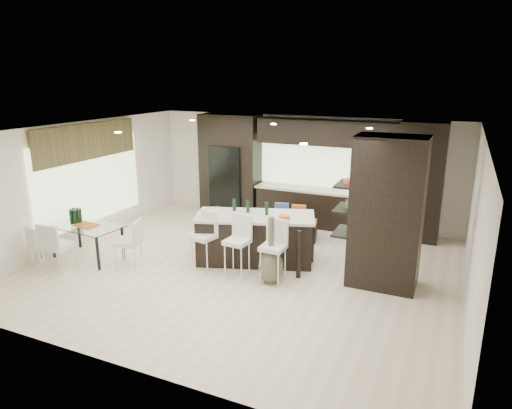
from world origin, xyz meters
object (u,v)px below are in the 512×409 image
at_px(kitchen_island, 255,238).
at_px(dining_table, 88,242).
at_px(stool_left, 204,247).
at_px(chair_near, 59,249).
at_px(chair_far, 43,248).
at_px(stool_mid, 237,252).
at_px(chair_end, 128,245).
at_px(stool_right, 273,259).
at_px(bench, 290,229).
at_px(floor_vase, 271,251).

height_order(kitchen_island, dining_table, kitchen_island).
xyz_separation_m(stool_left, chair_near, (-2.50, -1.21, -0.01)).
bearing_deg(chair_far, stool_mid, 34.30).
bearing_deg(chair_far, dining_table, 73.62).
relative_size(stool_mid, dining_table, 0.65).
bearing_deg(kitchen_island, stool_left, -150.60).
relative_size(stool_mid, chair_near, 1.03).
distance_m(dining_table, chair_end, 1.06).
xyz_separation_m(kitchen_island, chair_end, (-2.17, -1.28, -0.05)).
xyz_separation_m(stool_right, chair_near, (-3.94, -1.21, -0.01)).
bearing_deg(bench, chair_far, -149.45).
bearing_deg(dining_table, chair_end, 4.77).
bearing_deg(chair_near, stool_mid, 17.51).
bearing_deg(bench, chair_end, -141.81).
relative_size(stool_mid, chair_end, 1.07).
height_order(dining_table, chair_end, chair_end).
xyz_separation_m(stool_left, chair_end, (-1.44, -0.47, -0.02)).
xyz_separation_m(bench, dining_table, (-3.43, -2.79, 0.12)).
bearing_deg(chair_end, bench, -58.20).
distance_m(floor_vase, chair_end, 2.90).
distance_m(bench, dining_table, 4.42).
xyz_separation_m(dining_table, chair_end, (1.05, 0.00, 0.09)).
height_order(chair_near, chair_end, chair_near).
bearing_deg(floor_vase, chair_far, -165.04).
distance_m(kitchen_island, chair_end, 2.52).
bearing_deg(chair_far, stool_right, 31.54).
height_order(floor_vase, chair_near, floor_vase).
bearing_deg(chair_end, chair_far, 97.18).
bearing_deg(dining_table, chair_near, -85.23).
xyz_separation_m(stool_right, chair_end, (-2.89, -0.47, -0.03)).
height_order(chair_near, chair_far, chair_near).
height_order(bench, floor_vase, floor_vase).
bearing_deg(kitchen_island, floor_vase, -69.03).
bearing_deg(stool_right, chair_end, -169.70).
height_order(stool_left, floor_vase, floor_vase).
relative_size(stool_left, floor_vase, 0.74).
distance_m(stool_mid, dining_table, 3.25).
height_order(kitchen_island, stool_right, kitchen_island).
relative_size(stool_mid, bench, 0.78).
bearing_deg(chair_near, stool_right, 13.98).
bearing_deg(chair_end, chair_near, 107.32).
distance_m(stool_right, chair_end, 2.93).
xyz_separation_m(chair_near, chair_end, (1.05, 0.74, -0.02)).
relative_size(stool_left, chair_end, 1.05).
distance_m(stool_left, bench, 2.51).
height_order(floor_vase, chair_end, floor_vase).
bearing_deg(chair_far, floor_vase, 31.56).
xyz_separation_m(chair_near, chair_far, (-0.46, 0.04, -0.07)).
bearing_deg(chair_far, chair_near, 12.10).
xyz_separation_m(floor_vase, chair_far, (-4.37, -1.17, -0.23)).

